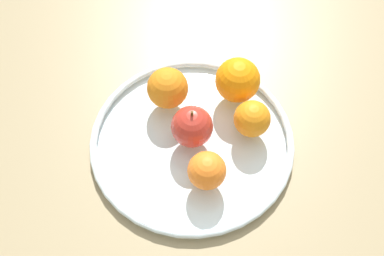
{
  "coord_description": "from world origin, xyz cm",
  "views": [
    {
      "loc": [
        38.98,
        -2.47,
        67.24
      ],
      "look_at": [
        0.0,
        0.0,
        4.8
      ],
      "focal_mm": 42.74,
      "sensor_mm": 36.0,
      "label": 1
    }
  ],
  "objects_px": {
    "apple": "(194,124)",
    "orange_back_right": "(207,171)",
    "fruit_bowl": "(192,140)",
    "orange_front_left": "(238,80)",
    "orange_back_left": "(252,119)",
    "orange_front_right": "(168,88)"
  },
  "relations": [
    {
      "from": "fruit_bowl",
      "to": "orange_back_right",
      "type": "xyz_separation_m",
      "value": [
        0.08,
        0.02,
        0.04
      ]
    },
    {
      "from": "apple",
      "to": "orange_back_left",
      "type": "bearing_deg",
      "value": 93.95
    },
    {
      "from": "fruit_bowl",
      "to": "orange_front_left",
      "type": "bearing_deg",
      "value": 135.85
    },
    {
      "from": "orange_back_left",
      "to": "orange_front_left",
      "type": "bearing_deg",
      "value": -168.03
    },
    {
      "from": "fruit_bowl",
      "to": "orange_back_right",
      "type": "relative_size",
      "value": 5.69
    },
    {
      "from": "orange_front_left",
      "to": "orange_back_right",
      "type": "height_order",
      "value": "orange_front_left"
    },
    {
      "from": "orange_front_right",
      "to": "orange_front_left",
      "type": "distance_m",
      "value": 0.12
    },
    {
      "from": "apple",
      "to": "orange_front_right",
      "type": "relative_size",
      "value": 1.08
    },
    {
      "from": "orange_front_right",
      "to": "orange_back_right",
      "type": "relative_size",
      "value": 1.17
    },
    {
      "from": "orange_front_left",
      "to": "orange_back_left",
      "type": "relative_size",
      "value": 1.27
    },
    {
      "from": "apple",
      "to": "orange_front_right",
      "type": "bearing_deg",
      "value": -152.2
    },
    {
      "from": "orange_back_right",
      "to": "orange_back_left",
      "type": "bearing_deg",
      "value": 137.66
    },
    {
      "from": "orange_front_right",
      "to": "orange_back_right",
      "type": "xyz_separation_m",
      "value": [
        0.16,
        0.05,
        -0.01
      ]
    },
    {
      "from": "orange_back_left",
      "to": "orange_front_right",
      "type": "bearing_deg",
      "value": -116.58
    },
    {
      "from": "fruit_bowl",
      "to": "orange_back_right",
      "type": "height_order",
      "value": "orange_back_right"
    },
    {
      "from": "apple",
      "to": "orange_back_right",
      "type": "relative_size",
      "value": 1.27
    },
    {
      "from": "fruit_bowl",
      "to": "apple",
      "type": "xyz_separation_m",
      "value": [
        -0.0,
        0.0,
        0.04
      ]
    },
    {
      "from": "apple",
      "to": "fruit_bowl",
      "type": "bearing_deg",
      "value": -31.31
    },
    {
      "from": "fruit_bowl",
      "to": "orange_front_left",
      "type": "height_order",
      "value": "orange_front_left"
    },
    {
      "from": "orange_front_left",
      "to": "orange_back_left",
      "type": "distance_m",
      "value": 0.08
    },
    {
      "from": "apple",
      "to": "orange_back_right",
      "type": "bearing_deg",
      "value": 10.24
    },
    {
      "from": "fruit_bowl",
      "to": "orange_front_left",
      "type": "relative_size",
      "value": 4.43
    }
  ]
}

